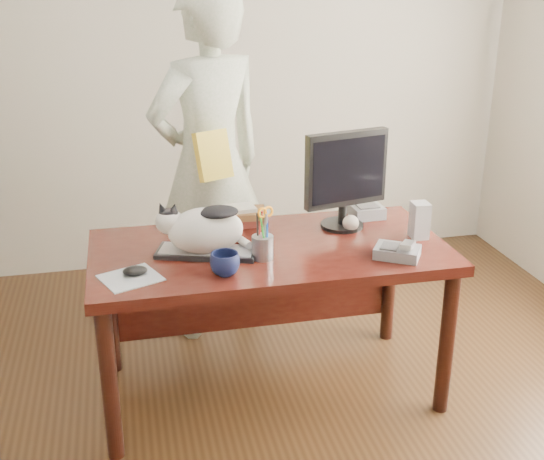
{
  "coord_description": "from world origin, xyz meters",
  "views": [
    {
      "loc": [
        -0.61,
        -2.17,
        1.93
      ],
      "look_at": [
        0.0,
        0.55,
        0.85
      ],
      "focal_mm": 45.0,
      "sensor_mm": 36.0,
      "label": 1
    }
  ],
  "objects": [
    {
      "name": "mousepad",
      "position": [
        -0.62,
        0.4,
        0.75
      ],
      "size": [
        0.28,
        0.27,
        0.01
      ],
      "rotation": [
        0.0,
        0.0,
        0.39
      ],
      "color": "#AFB5BC",
      "rests_on": "desk"
    },
    {
      "name": "calculator",
      "position": [
        0.56,
        0.91,
        0.78
      ],
      "size": [
        0.16,
        0.21,
        0.06
      ],
      "rotation": [
        0.0,
        0.0,
        0.04
      ],
      "color": "slate",
      "rests_on": "desk"
    },
    {
      "name": "book_stack",
      "position": [
        -0.07,
        0.92,
        0.79
      ],
      "size": [
        0.24,
        0.18,
        0.09
      ],
      "rotation": [
        0.0,
        0.0,
        -0.02
      ],
      "color": "#501A15",
      "rests_on": "desk"
    },
    {
      "name": "baseball",
      "position": [
        0.42,
        0.71,
        0.79
      ],
      "size": [
        0.08,
        0.08,
        0.08
      ],
      "rotation": [
        0.0,
        0.0,
        -0.29
      ],
      "color": "beige",
      "rests_on": "desk"
    },
    {
      "name": "room",
      "position": [
        0.0,
        0.0,
        1.35
      ],
      "size": [
        4.5,
        4.5,
        4.5
      ],
      "color": "black",
      "rests_on": "ground"
    },
    {
      "name": "phone",
      "position": [
        0.52,
        0.36,
        0.78
      ],
      "size": [
        0.23,
        0.22,
        0.09
      ],
      "rotation": [
        0.0,
        0.0,
        -0.57
      ],
      "color": "slate",
      "rests_on": "desk"
    },
    {
      "name": "held_book",
      "position": [
        -0.17,
        1.12,
        1.05
      ],
      "size": [
        0.21,
        0.17,
        0.25
      ],
      "rotation": [
        0.0,
        0.0,
        0.43
      ],
      "color": "gold",
      "rests_on": "person"
    },
    {
      "name": "cat",
      "position": [
        -0.3,
        0.58,
        0.88
      ],
      "size": [
        0.42,
        0.29,
        0.24
      ],
      "rotation": [
        0.0,
        0.0,
        -0.31
      ],
      "color": "silver",
      "rests_on": "keyboard"
    },
    {
      "name": "mouse",
      "position": [
        -0.6,
        0.42,
        0.77
      ],
      "size": [
        0.12,
        0.1,
        0.04
      ],
      "rotation": [
        0.0,
        0.0,
        0.39
      ],
      "color": "black",
      "rests_on": "mousepad"
    },
    {
      "name": "speaker",
      "position": [
        0.7,
        0.56,
        0.83
      ],
      "size": [
        0.08,
        0.09,
        0.17
      ],
      "rotation": [
        0.0,
        0.0,
        -0.05
      ],
      "color": "#A6A5A8",
      "rests_on": "desk"
    },
    {
      "name": "person",
      "position": [
        -0.17,
        1.29,
        0.95
      ],
      "size": [
        0.82,
        0.7,
        1.9
      ],
      "primitive_type": "imported",
      "rotation": [
        0.0,
        0.0,
        3.57
      ],
      "color": "white",
      "rests_on": "ground"
    },
    {
      "name": "monitor",
      "position": [
        0.4,
        0.75,
        1.02
      ],
      "size": [
        0.42,
        0.25,
        0.47
      ],
      "rotation": [
        0.0,
        0.0,
        0.22
      ],
      "color": "black",
      "rests_on": "desk"
    },
    {
      "name": "pen_cup",
      "position": [
        -0.06,
        0.48,
        0.82
      ],
      "size": [
        0.12,
        0.12,
        0.24
      ],
      "rotation": [
        0.0,
        0.0,
        0.36
      ],
      "color": "gray",
      "rests_on": "desk"
    },
    {
      "name": "keyboard",
      "position": [
        -0.29,
        0.57,
        0.76
      ],
      "size": [
        0.46,
        0.29,
        0.03
      ],
      "rotation": [
        0.0,
        0.0,
        -0.31
      ],
      "color": "black",
      "rests_on": "desk"
    },
    {
      "name": "desk",
      "position": [
        0.0,
        0.68,
        0.6
      ],
      "size": [
        1.6,
        0.8,
        0.75
      ],
      "color": "black",
      "rests_on": "ground"
    },
    {
      "name": "coffee_mug",
      "position": [
        -0.24,
        0.35,
        0.8
      ],
      "size": [
        0.17,
        0.17,
        0.1
      ],
      "primitive_type": "imported",
      "rotation": [
        0.0,
        0.0,
        0.94
      ],
      "color": "#0C1233",
      "rests_on": "desk"
    }
  ]
}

